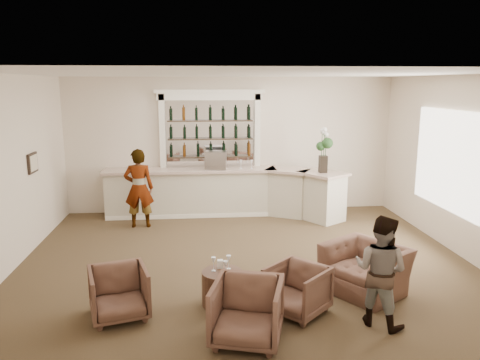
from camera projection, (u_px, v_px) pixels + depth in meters
name	position (u px, v px, depth m)	size (l,w,h in m)	color
ground	(245.00, 260.00, 8.46)	(8.00, 8.00, 0.00)	brown
room_shell	(250.00, 127.00, 8.70)	(8.04, 7.02, 3.32)	beige
bar_counter	(226.00, 192.00, 11.25)	(5.72, 1.80, 1.14)	beige
back_bar_alcove	(210.00, 130.00, 11.33)	(2.64, 0.25, 3.00)	white
cocktail_table	(222.00, 288.00, 6.74)	(0.59, 0.59, 0.50)	#4D3121
sommelier	(139.00, 188.00, 10.29)	(0.64, 0.42, 1.76)	gray
guest	(380.00, 271.00, 6.10)	(0.72, 0.56, 1.49)	gray
armchair_left	(119.00, 293.00, 6.34)	(0.75, 0.77, 0.70)	brown
armchair_center	(247.00, 312.00, 5.74)	(0.83, 0.86, 0.78)	brown
armchair_right	(297.00, 290.00, 6.46)	(0.73, 0.75, 0.68)	brown
armchair_far	(365.00, 269.00, 7.12)	(1.13, 0.99, 0.73)	brown
espresso_machine	(216.00, 160.00, 11.06)	(0.49, 0.41, 0.43)	silver
flower_vase	(324.00, 147.00, 10.61)	(0.27, 0.27, 1.02)	black
wine_glass_bar_left	(252.00, 164.00, 11.18)	(0.07, 0.07, 0.21)	white
wine_glass_bar_right	(241.00, 164.00, 11.21)	(0.07, 0.07, 0.21)	white
wine_glass_tbl_a	(214.00, 264.00, 6.69)	(0.07, 0.07, 0.21)	white
wine_glass_tbl_b	(229.00, 262.00, 6.76)	(0.07, 0.07, 0.21)	white
wine_glass_tbl_c	(225.00, 268.00, 6.55)	(0.07, 0.07, 0.21)	white
napkin_holder	(220.00, 264.00, 6.81)	(0.08, 0.08, 0.12)	white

